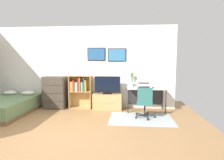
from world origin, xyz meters
name	(u,v)px	position (x,y,z in m)	size (l,w,h in m)	color
ground_plane	(56,135)	(0.00, 0.00, 0.00)	(7.20, 7.20, 0.00)	#A87A4C
wall_back_with_posters	(83,67)	(0.01, 2.43, 1.36)	(6.12, 0.09, 2.70)	white
area_rug	(141,119)	(1.89, 1.25, 0.00)	(1.70, 1.20, 0.01)	#B2B7BC
bed	(5,106)	(-2.09, 1.38, 0.23)	(1.44, 2.01, 0.57)	brown
dresser	(55,92)	(-0.87, 2.15, 0.53)	(0.73, 0.46, 1.05)	#4C4238
bookshelf	(79,89)	(-0.06, 2.21, 0.65)	(0.73, 0.30, 1.08)	tan
tv_stand	(107,101)	(0.87, 2.17, 0.25)	(0.93, 0.41, 0.50)	tan
television	(107,85)	(0.87, 2.15, 0.79)	(0.82, 0.16, 0.57)	black
desk	(146,91)	(2.09, 2.14, 0.61)	(1.17, 0.62, 0.74)	silver
office_chair	(145,102)	(1.99, 1.31, 0.46)	(0.57, 0.58, 0.86)	#232326
laptop	(144,85)	(2.02, 2.12, 0.80)	(0.37, 0.39, 0.15)	black
computer_mouse	(153,88)	(2.29, 1.98, 0.76)	(0.06, 0.10, 0.03)	#262628
bamboo_vase	(132,79)	(1.65, 2.27, 0.99)	(0.10, 0.10, 0.45)	silver
wine_glass	(136,83)	(1.77, 2.00, 0.87)	(0.07, 0.07, 0.18)	silver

